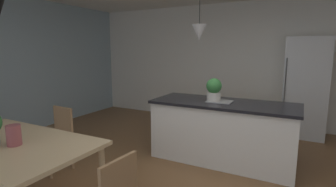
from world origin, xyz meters
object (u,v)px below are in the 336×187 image
object	(u,v)px
dining_table	(8,148)
vase_on_dining_table	(14,135)
chair_far_left	(56,137)
potted_plant_on_island	(214,89)
kitchen_island	(223,131)
refrigerator	(305,88)

from	to	relation	value
dining_table	vase_on_dining_table	distance (m)	0.23
chair_far_left	potted_plant_on_island	xyz separation A→B (m)	(1.81, 1.38, 0.60)
kitchen_island	potted_plant_on_island	distance (m)	0.64
chair_far_left	vase_on_dining_table	distance (m)	1.14
dining_table	refrigerator	bearing A→B (deg)	57.42
dining_table	refrigerator	distance (m)	4.89
dining_table	chair_far_left	size ratio (longest dim) A/B	2.09
kitchen_island	potted_plant_on_island	world-z (taller)	potted_plant_on_island
chair_far_left	kitchen_island	size ratio (longest dim) A/B	0.41
kitchen_island	potted_plant_on_island	size ratio (longest dim) A/B	6.06
dining_table	chair_far_left	distance (m)	1.00
refrigerator	potted_plant_on_island	size ratio (longest dim) A/B	5.49
potted_plant_on_island	dining_table	bearing A→B (deg)	-121.75
chair_far_left	refrigerator	bearing A→B (deg)	46.78
dining_table	refrigerator	world-z (taller)	refrigerator
refrigerator	vase_on_dining_table	xyz separation A→B (m)	(-2.47, -4.14, -0.09)
refrigerator	potted_plant_on_island	world-z (taller)	refrigerator
potted_plant_on_island	vase_on_dining_table	world-z (taller)	potted_plant_on_island
refrigerator	vase_on_dining_table	bearing A→B (deg)	-120.79
kitchen_island	vase_on_dining_table	bearing A→B (deg)	-121.38
chair_far_left	potted_plant_on_island	size ratio (longest dim) A/B	2.51
refrigerator	vase_on_dining_table	world-z (taller)	refrigerator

